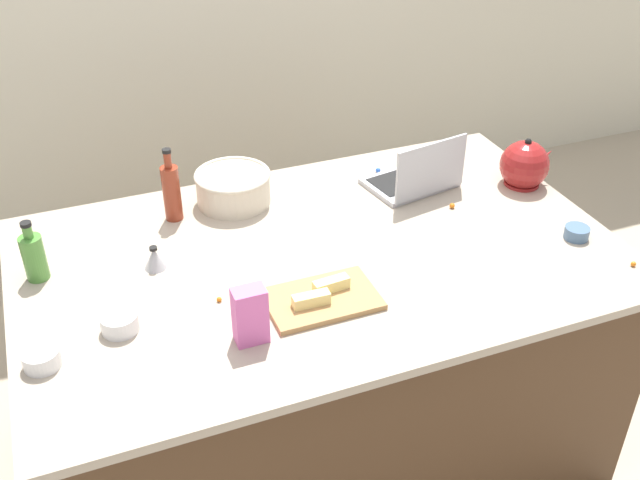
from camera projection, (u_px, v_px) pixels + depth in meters
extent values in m
plane|color=#B7A88E|center=(320.00, 444.00, 2.89)|extent=(12.00, 12.00, 0.00)
cube|color=#4C331E|center=(320.00, 361.00, 2.65)|extent=(1.86, 1.12, 0.87)
cube|color=tan|center=(320.00, 257.00, 2.41)|extent=(1.92, 1.18, 0.03)
cube|color=#B7B7BC|center=(409.00, 182.00, 2.77)|extent=(0.34, 0.27, 0.02)
cube|color=black|center=(408.00, 179.00, 2.77)|extent=(0.30, 0.20, 0.00)
cube|color=#B7B7BC|center=(431.00, 169.00, 2.63)|extent=(0.30, 0.06, 0.20)
cube|color=silver|center=(430.00, 168.00, 2.63)|extent=(0.27, 0.05, 0.18)
cylinder|color=beige|center=(233.00, 189.00, 2.64)|extent=(0.26, 0.26, 0.11)
cylinder|color=black|center=(233.00, 187.00, 2.64)|extent=(0.21, 0.21, 0.10)
torus|color=beige|center=(232.00, 175.00, 2.61)|extent=(0.27, 0.27, 0.02)
cylinder|color=#4C8C38|center=(34.00, 258.00, 2.25)|extent=(0.07, 0.07, 0.15)
cylinder|color=#4C8C38|center=(28.00, 232.00, 2.20)|extent=(0.03, 0.03, 0.04)
cylinder|color=black|center=(26.00, 224.00, 2.18)|extent=(0.03, 0.03, 0.01)
cylinder|color=maroon|center=(172.00, 193.00, 2.52)|extent=(0.06, 0.06, 0.20)
cylinder|color=maroon|center=(168.00, 160.00, 2.46)|extent=(0.03, 0.03, 0.06)
cylinder|color=black|center=(166.00, 151.00, 2.44)|extent=(0.03, 0.03, 0.01)
cylinder|color=maroon|center=(521.00, 183.00, 2.78)|extent=(0.13, 0.13, 0.01)
sphere|color=maroon|center=(524.00, 165.00, 2.74)|extent=(0.18, 0.18, 0.18)
cone|color=maroon|center=(545.00, 156.00, 2.75)|extent=(0.08, 0.03, 0.07)
sphere|color=black|center=(528.00, 142.00, 2.68)|extent=(0.02, 0.02, 0.02)
cube|color=#AD7F4C|center=(322.00, 299.00, 2.18)|extent=(0.33, 0.21, 0.02)
cube|color=#F4E58C|center=(311.00, 299.00, 2.14)|extent=(0.11, 0.04, 0.04)
cube|color=#F4E58C|center=(331.00, 285.00, 2.20)|extent=(0.11, 0.04, 0.04)
cylinder|color=slate|center=(577.00, 233.00, 2.46)|extent=(0.08, 0.08, 0.04)
cylinder|color=white|center=(42.00, 358.00, 1.95)|extent=(0.10, 0.10, 0.05)
cylinder|color=white|center=(120.00, 322.00, 2.07)|extent=(0.11, 0.11, 0.05)
cone|color=#B2B2B7|center=(155.00, 258.00, 2.31)|extent=(0.07, 0.07, 0.07)
cylinder|color=black|center=(153.00, 248.00, 2.29)|extent=(0.02, 0.02, 0.01)
cube|color=pink|center=(250.00, 315.00, 2.00)|extent=(0.09, 0.06, 0.17)
sphere|color=orange|center=(633.00, 264.00, 2.33)|extent=(0.02, 0.02, 0.02)
sphere|color=orange|center=(452.00, 206.00, 2.63)|extent=(0.02, 0.02, 0.02)
sphere|color=orange|center=(219.00, 299.00, 2.18)|extent=(0.02, 0.02, 0.02)
sphere|color=blue|center=(378.00, 170.00, 2.85)|extent=(0.02, 0.02, 0.02)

